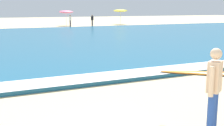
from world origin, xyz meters
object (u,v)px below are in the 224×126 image
at_px(surfer_with_board, 218,81).
at_px(beachgoer_near_row_left, 70,20).
at_px(beach_umbrella_3, 120,11).
at_px(beach_umbrella_2, 66,12).
at_px(beachgoer_near_row_right, 92,20).

bearing_deg(surfer_with_board, beachgoer_near_row_left, 77.53).
height_order(beach_umbrella_3, beachgoer_near_row_left, beach_umbrella_3).
xyz_separation_m(surfer_with_board, beach_umbrella_2, (7.91, 37.45, 0.93)).
bearing_deg(surfer_with_board, beach_umbrella_3, 65.98).
relative_size(beachgoer_near_row_left, beachgoer_near_row_right, 1.00).
bearing_deg(beachgoer_near_row_left, beach_umbrella_2, 85.84).
xyz_separation_m(surfer_with_board, beachgoer_near_row_right, (10.68, 34.20, -0.19)).
bearing_deg(beachgoer_near_row_right, beachgoer_near_row_left, 166.18).
bearing_deg(beach_umbrella_3, beachgoer_near_row_left, -165.13).
relative_size(beach_umbrella_2, beachgoer_near_row_left, 1.39).
xyz_separation_m(beach_umbrella_3, beachgoer_near_row_left, (-8.89, -2.36, -1.26)).
height_order(surfer_with_board, beach_umbrella_2, beach_umbrella_2).
height_order(surfer_with_board, beach_umbrella_3, beach_umbrella_3).
distance_m(beach_umbrella_2, beach_umbrella_3, 8.71).
bearing_deg(surfer_with_board, beachgoer_near_row_right, 72.66).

